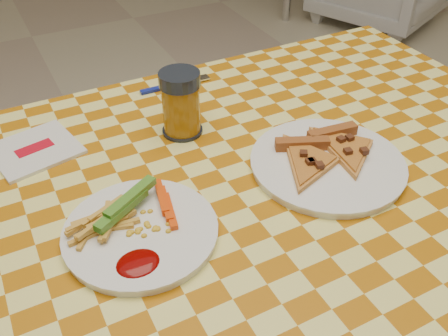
# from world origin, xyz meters

# --- Properties ---
(table) EXTENTS (1.28, 0.88, 0.76)m
(table) POSITION_xyz_m (0.00, 0.00, 0.68)
(table) COLOR silver
(table) RESTS_ON ground
(plate_left) EXTENTS (0.25, 0.25, 0.01)m
(plate_left) POSITION_xyz_m (-0.17, -0.02, 0.76)
(plate_left) COLOR white
(plate_left) RESTS_ON table
(plate_right) EXTENTS (0.33, 0.33, 0.01)m
(plate_right) POSITION_xyz_m (0.17, -0.01, 0.76)
(plate_right) COLOR white
(plate_right) RESTS_ON table
(fries_veggies) EXTENTS (0.18, 0.17, 0.04)m
(fries_veggies) POSITION_xyz_m (-0.18, -0.00, 0.78)
(fries_veggies) COLOR gold
(fries_veggies) RESTS_ON plate_left
(pizza_slices) EXTENTS (0.23, 0.21, 0.02)m
(pizza_slices) POSITION_xyz_m (0.17, 0.00, 0.78)
(pizza_slices) COLOR #DD8B44
(pizza_slices) RESTS_ON plate_right
(drink_glass) EXTENTS (0.08, 0.08, 0.12)m
(drink_glass) POSITION_xyz_m (-0.01, 0.20, 0.82)
(drink_glass) COLOR black
(drink_glass) RESTS_ON table
(napkin) EXTENTS (0.16, 0.16, 0.01)m
(napkin) POSITION_xyz_m (-0.26, 0.27, 0.76)
(napkin) COLOR silver
(napkin) RESTS_ON table
(fork) EXTENTS (0.16, 0.02, 0.01)m
(fork) POSITION_xyz_m (0.05, 0.37, 0.76)
(fork) COLOR navy
(fork) RESTS_ON table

